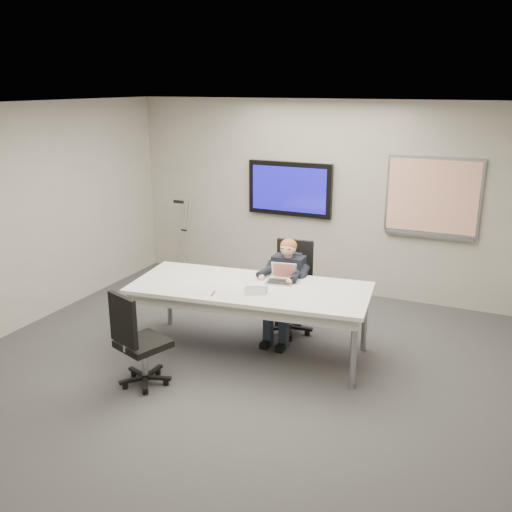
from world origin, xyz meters
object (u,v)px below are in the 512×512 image
at_px(conference_table, 250,294).
at_px(office_chair_far, 290,305).
at_px(laptop, 282,277).
at_px(office_chair_near, 140,357).
at_px(seated_person, 283,301).

height_order(conference_table, office_chair_far, office_chair_far).
bearing_deg(laptop, conference_table, -142.34).
bearing_deg(office_chair_near, laptop, -104.62).
xyz_separation_m(office_chair_far, office_chair_near, (-0.91, -1.90, -0.03)).
xyz_separation_m(conference_table, office_chair_far, (0.20, 0.75, -0.37)).
distance_m(office_chair_far, laptop, 0.70).
bearing_deg(office_chair_near, office_chair_far, -95.93).
distance_m(office_chair_near, seated_person, 1.89).
relative_size(conference_table, seated_person, 2.26).
xyz_separation_m(seated_person, laptop, (0.06, -0.22, 0.38)).
bearing_deg(office_chair_far, office_chair_near, -121.33).
bearing_deg(seated_person, office_chair_near, -120.66).
height_order(conference_table, office_chair_near, office_chair_near).
bearing_deg(conference_table, office_chair_near, -128.92).
height_order(office_chair_far, laptop, office_chair_far).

